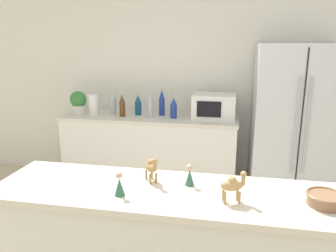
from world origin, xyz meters
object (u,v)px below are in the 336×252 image
(camel_figurine_second, at_px, (151,167))
(back_bottle_2, at_px, (122,105))
(refrigerator, at_px, (293,126))
(microwave, at_px, (214,106))
(back_bottle_6, at_px, (162,103))
(camel_figurine, at_px, (233,184))
(back_bottle_3, at_px, (174,104))
(wise_man_figurine_purple, at_px, (190,176))
(paper_towel_roll, at_px, (94,105))
(wise_man_figurine_crimson, at_px, (119,185))
(back_bottle_1, at_px, (138,105))
(potted_plant, at_px, (78,102))
(back_bottle_5, at_px, (150,105))
(back_bottle_0, at_px, (174,108))
(back_bottle_4, at_px, (113,102))
(fruit_bowl, at_px, (325,199))

(camel_figurine_second, bearing_deg, back_bottle_2, 113.09)
(refrigerator, bearing_deg, microwave, 173.28)
(back_bottle_6, relative_size, camel_figurine, 1.95)
(camel_figurine, bearing_deg, camel_figurine_second, 159.99)
(back_bottle_3, relative_size, camel_figurine, 1.86)
(back_bottle_2, bearing_deg, wise_man_figurine_purple, -61.68)
(paper_towel_roll, distance_m, camel_figurine, 2.65)
(refrigerator, xyz_separation_m, wise_man_figurine_crimson, (-1.22, -2.12, 0.16))
(microwave, relative_size, back_bottle_1, 1.92)
(camel_figurine, bearing_deg, refrigerator, 72.66)
(potted_plant, bearing_deg, wise_man_figurine_crimson, -59.63)
(potted_plant, xyz_separation_m, back_bottle_5, (0.92, -0.07, 0.00))
(back_bottle_0, bearing_deg, potted_plant, 178.35)
(back_bottle_0, distance_m, back_bottle_2, 0.61)
(paper_towel_roll, relative_size, wise_man_figurine_crimson, 1.90)
(camel_figurine_second, bearing_deg, microwave, 83.18)
(microwave, height_order, back_bottle_4, back_bottle_4)
(wise_man_figurine_purple, bearing_deg, back_bottle_5, 109.98)
(potted_plant, distance_m, back_bottle_0, 1.19)
(microwave, bearing_deg, refrigerator, -6.72)
(potted_plant, relative_size, back_bottle_1, 1.09)
(paper_towel_roll, relative_size, microwave, 0.51)
(back_bottle_1, bearing_deg, back_bottle_3, 0.01)
(refrigerator, distance_m, back_bottle_1, 1.77)
(back_bottle_5, distance_m, camel_figurine_second, 1.98)
(potted_plant, distance_m, paper_towel_roll, 0.23)
(back_bottle_0, bearing_deg, paper_towel_roll, -178.68)
(microwave, distance_m, camel_figurine, 2.19)
(paper_towel_roll, bearing_deg, microwave, 3.71)
(back_bottle_5, xyz_separation_m, wise_man_figurine_crimson, (0.36, -2.12, -0.01))
(potted_plant, bearing_deg, back_bottle_2, -5.93)
(back_bottle_1, height_order, back_bottle_2, back_bottle_2)
(microwave, height_order, camel_figurine, microwave)
(camel_figurine_second, bearing_deg, back_bottle_5, 104.04)
(wise_man_figurine_crimson, bearing_deg, back_bottle_5, 99.61)
(back_bottle_6, bearing_deg, refrigerator, -5.60)
(paper_towel_roll, distance_m, wise_man_figurine_purple, 2.39)
(back_bottle_1, bearing_deg, back_bottle_6, 4.70)
(paper_towel_roll, distance_m, fruit_bowl, 2.91)
(back_bottle_0, bearing_deg, wise_man_figurine_purple, -77.54)
(refrigerator, distance_m, camel_figurine, 2.19)
(back_bottle_0, bearing_deg, back_bottle_2, -177.55)
(back_bottle_0, height_order, back_bottle_5, back_bottle_5)
(back_bottle_2, distance_m, back_bottle_5, 0.34)
(paper_towel_roll, xyz_separation_m, back_bottle_3, (0.96, 0.11, 0.02))
(camel_figurine, distance_m, wise_man_figurine_purple, 0.28)
(paper_towel_roll, relative_size, back_bottle_5, 0.81)
(refrigerator, bearing_deg, potted_plant, 178.49)
(back_bottle_5, bearing_deg, wise_man_figurine_crimson, -80.39)
(potted_plant, height_order, wise_man_figurine_purple, potted_plant)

